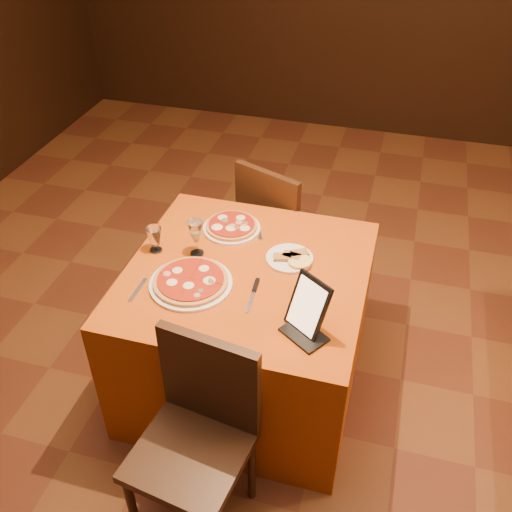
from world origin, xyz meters
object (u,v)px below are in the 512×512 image
(main_table, at_px, (247,328))
(chair_main_near, at_px, (190,454))
(pizza_near, at_px, (191,282))
(tablet, at_px, (308,306))
(chair_main_far, at_px, (285,226))
(wine_glass, at_px, (196,238))
(water_glass, at_px, (155,240))
(pizza_far, at_px, (232,227))

(main_table, height_order, chair_main_near, chair_main_near)
(main_table, xyz_separation_m, pizza_near, (-0.21, -0.16, 0.39))
(main_table, bearing_deg, tablet, -40.24)
(chair_main_far, relative_size, pizza_near, 2.44)
(wine_glass, height_order, water_glass, wine_glass)
(chair_main_near, relative_size, pizza_near, 2.44)
(main_table, xyz_separation_m, chair_main_far, (0.00, 0.82, 0.08))
(water_glass, bearing_deg, chair_main_far, 59.49)
(main_table, relative_size, tablet, 4.51)
(pizza_far, distance_m, wine_glass, 0.27)
(main_table, height_order, wine_glass, wine_glass)
(water_glass, relative_size, tablet, 0.53)
(wine_glass, bearing_deg, tablet, -29.82)
(main_table, xyz_separation_m, water_glass, (-0.46, 0.03, 0.44))
(main_table, height_order, water_glass, water_glass)
(chair_main_near, xyz_separation_m, chair_main_far, (0.00, 1.61, 0.00))
(main_table, xyz_separation_m, pizza_far, (-0.17, 0.30, 0.39))
(chair_main_far, bearing_deg, chair_main_near, 112.35)
(tablet, bearing_deg, wine_glass, -175.61)
(pizza_far, xyz_separation_m, tablet, (0.51, -0.58, 0.10))
(pizza_near, bearing_deg, wine_glass, 103.29)
(main_table, height_order, chair_main_far, chair_main_far)
(chair_main_far, xyz_separation_m, pizza_far, (-0.17, -0.52, 0.31))
(main_table, distance_m, wine_glass, 0.54)
(main_table, height_order, pizza_far, pizza_far)
(water_glass, bearing_deg, pizza_near, -37.33)
(chair_main_far, distance_m, water_glass, 0.98)
(main_table, bearing_deg, wine_glass, 167.45)
(pizza_far, xyz_separation_m, water_glass, (-0.30, -0.27, 0.05))
(tablet, bearing_deg, pizza_far, 165.10)
(chair_main_near, bearing_deg, water_glass, 128.13)
(pizza_near, bearing_deg, water_glass, 142.67)
(pizza_near, distance_m, pizza_far, 0.46)
(water_glass, bearing_deg, tablet, -21.47)
(chair_main_near, distance_m, wine_glass, 0.97)
(main_table, relative_size, pizza_far, 3.78)
(pizza_near, xyz_separation_m, water_glass, (-0.25, 0.19, 0.05))
(chair_main_near, height_order, pizza_near, chair_main_near)
(pizza_near, height_order, water_glass, water_glass)
(chair_main_near, distance_m, tablet, 0.74)
(wine_glass, bearing_deg, pizza_far, 67.65)
(chair_main_far, xyz_separation_m, tablet, (0.34, -1.10, 0.41))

